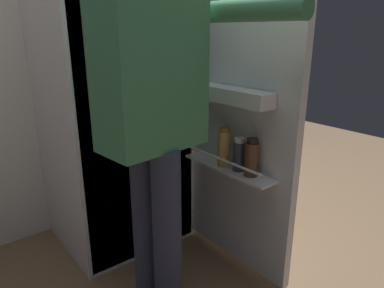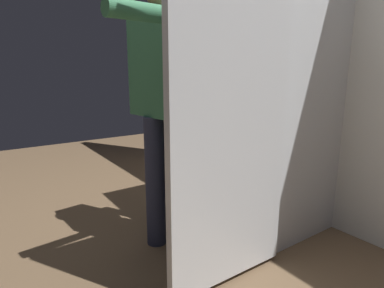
% 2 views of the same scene
% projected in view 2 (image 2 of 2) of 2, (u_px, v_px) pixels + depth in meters
% --- Properties ---
extents(ground_plane, '(6.93, 6.93, 0.00)m').
position_uv_depth(ground_plane, '(200.00, 243.00, 1.99)').
color(ground_plane, brown).
extents(kitchen_wall, '(4.40, 0.10, 2.42)m').
position_uv_depth(kitchen_wall, '(307.00, 49.00, 2.24)').
color(kitchen_wall, silver).
rests_on(kitchen_wall, ground_plane).
extents(refrigerator, '(0.74, 1.32, 1.70)m').
position_uv_depth(refrigerator, '(267.00, 103.00, 2.06)').
color(refrigerator, silver).
rests_on(refrigerator, ground_plane).
extents(person, '(0.56, 0.68, 1.60)m').
position_uv_depth(person, '(164.00, 89.00, 1.83)').
color(person, '#2D334C').
rests_on(person, ground_plane).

